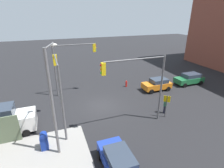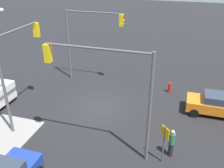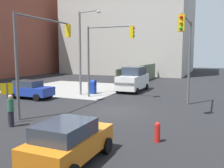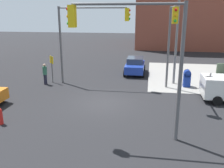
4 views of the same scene
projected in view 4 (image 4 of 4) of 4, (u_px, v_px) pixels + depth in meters
name	position (u px, v px, depth m)	size (l,w,h in m)	color
ground_plane	(103.00, 103.00, 17.22)	(120.00, 120.00, 0.00)	black
sidewalk_corner	(210.00, 76.00, 24.43)	(12.00, 12.00, 0.01)	gray
traffic_signal_nw_corner	(87.00, 29.00, 20.53)	(6.00, 0.36, 6.50)	#59595B
traffic_signal_se_corner	(136.00, 44.00, 11.30)	(5.37, 0.36, 6.50)	#59595B
traffic_signal_ne_corner	(171.00, 33.00, 17.93)	(0.36, 4.57, 6.50)	#59595B
street_lamp_corner	(176.00, 29.00, 20.33)	(0.99, 2.60, 8.00)	slate
warning_sign_two_way	(52.00, 64.00, 21.79)	(0.48, 0.48, 2.40)	#4C4C4C
mailbox_blue	(187.00, 78.00, 20.83)	(0.56, 0.64, 1.43)	navy
fire_hydrant	(0.00, 116.00, 13.84)	(0.26, 0.26, 0.94)	red
coupe_blue	(135.00, 65.00, 25.23)	(2.02, 4.00, 1.62)	#1E389E
pedestrian_crossing	(45.00, 74.00, 21.42)	(0.36, 0.36, 1.81)	#2D664C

